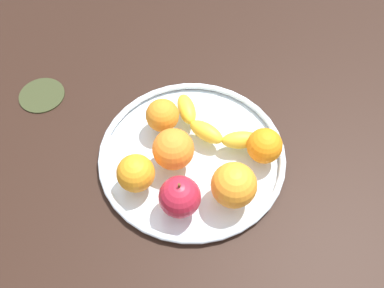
# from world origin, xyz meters

# --- Properties ---
(ground_plane) EXTENTS (1.61, 1.61, 0.04)m
(ground_plane) POSITION_xyz_m (0.00, 0.00, -0.02)
(ground_plane) COLOR black
(fruit_bowl) EXTENTS (0.35, 0.35, 0.02)m
(fruit_bowl) POSITION_xyz_m (0.00, 0.00, 0.01)
(fruit_bowl) COLOR silver
(fruit_bowl) RESTS_ON ground_plane
(banana) EXTENTS (0.19, 0.11, 0.03)m
(banana) POSITION_xyz_m (0.02, 0.06, 0.03)
(banana) COLOR yellow
(banana) RESTS_ON fruit_bowl
(apple) EXTENTS (0.07, 0.07, 0.08)m
(apple) POSITION_xyz_m (0.01, -0.11, 0.05)
(apple) COLOR #B21E32
(apple) RESTS_ON fruit_bowl
(orange_back_right) EXTENTS (0.06, 0.06, 0.06)m
(orange_back_right) POSITION_xyz_m (-0.07, 0.04, 0.05)
(orange_back_right) COLOR orange
(orange_back_right) RESTS_ON fruit_bowl
(orange_center) EXTENTS (0.08, 0.08, 0.08)m
(orange_center) POSITION_xyz_m (-0.03, -0.03, 0.06)
(orange_center) COLOR orange
(orange_center) RESTS_ON fruit_bowl
(orange_front_right) EXTENTS (0.06, 0.06, 0.06)m
(orange_front_right) POSITION_xyz_m (0.13, 0.03, 0.05)
(orange_front_right) COLOR orange
(orange_front_right) RESTS_ON fruit_bowl
(orange_back_left) EXTENTS (0.08, 0.08, 0.08)m
(orange_back_left) POSITION_xyz_m (0.09, -0.06, 0.06)
(orange_back_left) COLOR orange
(orange_back_left) RESTS_ON fruit_bowl
(orange_front_left) EXTENTS (0.07, 0.07, 0.07)m
(orange_front_left) POSITION_xyz_m (-0.07, -0.09, 0.05)
(orange_front_left) COLOR orange
(orange_front_left) RESTS_ON fruit_bowl
(ambient_coaster) EXTENTS (0.09, 0.09, 0.01)m
(ambient_coaster) POSITION_xyz_m (-0.34, 0.05, 0.00)
(ambient_coaster) COLOR #30371D
(ambient_coaster) RESTS_ON ground_plane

